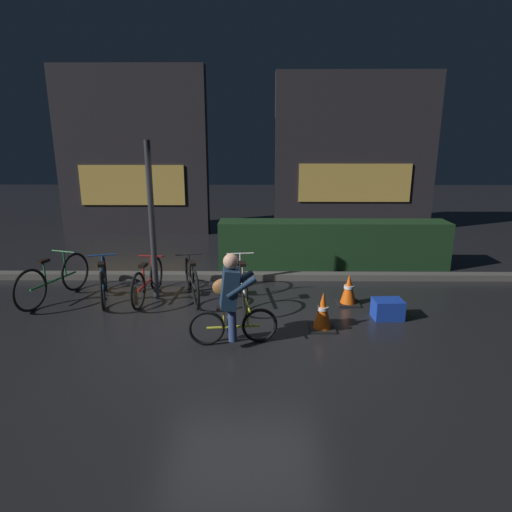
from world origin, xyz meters
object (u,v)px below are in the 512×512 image
Objects in this scene: parked_bike_left_mid at (103,281)px; blue_crate at (388,309)px; parked_bike_center_left at (148,281)px; parked_bike_right_mid at (242,282)px; cyclist at (231,299)px; parked_bike_leftmost at (54,280)px; traffic_cone_near at (323,312)px; parked_bike_center_right at (192,280)px; street_post at (152,222)px; traffic_cone_far at (349,290)px.

parked_bike_left_mid reaches higher than blue_crate.
parked_bike_right_mid is (1.60, -0.13, 0.03)m from parked_bike_center_left.
blue_crate is at bearing 12.01° from cyclist.
blue_crate is at bearing -80.52° from parked_bike_leftmost.
cyclist is (-1.28, -0.44, 0.36)m from traffic_cone_near.
parked_bike_right_mid reaches higher than parked_bike_left_mid.
parked_bike_center_right is (0.74, 0.05, 0.01)m from parked_bike_center_left.
parked_bike_center_left is at bearing -71.32° from parked_bike_leftmost.
street_post is 1.59× the size of parked_bike_leftmost.
parked_bike_center_left is (0.74, 0.03, -0.01)m from parked_bike_left_mid.
parked_bike_right_mid is at bearing -9.74° from street_post.
traffic_cone_far is at bearing -99.42° from parked_bike_right_mid.
parked_bike_right_mid is at bearing 163.99° from blue_crate.
parked_bike_center_right reaches higher than traffic_cone_far.
street_post is 1.80m from parked_bike_right_mid.
traffic_cone_far is 2.36m from cyclist.
parked_bike_leftmost is 2.94× the size of traffic_cone_near.
parked_bike_left_mid reaches higher than traffic_cone_near.
parked_bike_leftmost reaches higher than parked_bike_center_left.
parked_bike_right_mid is (3.17, -0.09, -0.00)m from parked_bike_leftmost.
parked_bike_center_right is at bearing -80.76° from parked_bike_center_left.
parked_bike_left_mid is 3.48× the size of blue_crate.
traffic_cone_far is (4.10, -0.16, -0.08)m from parked_bike_left_mid.
street_post is 1.73× the size of parked_bike_center_right.
street_post reaches higher than parked_bike_center_right.
parked_bike_center_left is at bearing 168.57° from blue_crate.
parked_bike_center_right is (2.31, 0.09, -0.03)m from parked_bike_leftmost.
parked_bike_leftmost is 0.83m from parked_bike_left_mid.
street_post is at bearing -35.42° from parked_bike_center_left.
parked_bike_center_left is 2.24m from cyclist.
street_post reaches higher than blue_crate.
blue_crate is at bearing 20.93° from traffic_cone_near.
parked_bike_right_mid reaches higher than parked_bike_center_right.
cyclist reaches higher than traffic_cone_near.
traffic_cone_far is (3.36, -0.19, -0.07)m from parked_bike_center_left.
parked_bike_center_right is 2.40m from traffic_cone_near.
blue_crate is at bearing -116.65° from parked_bike_left_mid.
traffic_cone_far is at bearing -88.29° from parked_bike_center_left.
traffic_cone_near is (2.80, -1.18, -0.05)m from parked_bike_center_left.
parked_bike_right_mid is (2.34, -0.10, 0.02)m from parked_bike_left_mid.
street_post is 1.01m from parked_bike_center_left.
parked_bike_leftmost is at bearing 75.98° from parked_bike_center_right.
parked_bike_leftmost is 2.31m from parked_bike_center_right.
parked_bike_leftmost reaches higher than parked_bike_left_mid.
parked_bike_center_right reaches higher than traffic_cone_near.
cyclist is at bearing 169.38° from parked_bike_right_mid.
parked_bike_right_mid is (1.49, -0.26, -0.96)m from street_post.
cyclist is at bearing -160.04° from blue_crate.
parked_bike_left_mid is (0.83, 0.01, -0.02)m from parked_bike_leftmost.
parked_bike_right_mid reaches higher than blue_crate.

